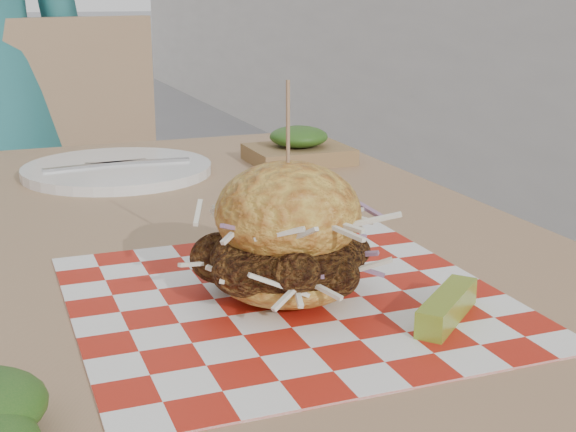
# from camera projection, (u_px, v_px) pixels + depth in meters

# --- Properties ---
(patio_table) EXTENTS (0.80, 1.20, 0.75)m
(patio_table) POSITION_uv_depth(u_px,v_px,m) (177.00, 314.00, 0.86)
(patio_table) COLOR tan
(patio_table) RESTS_ON ground
(patio_chair) EXTENTS (0.51, 0.52, 0.95)m
(patio_chair) POSITION_uv_depth(u_px,v_px,m) (65.00, 206.00, 1.75)
(patio_chair) COLOR tan
(patio_chair) RESTS_ON ground
(paper_liner) EXTENTS (0.36, 0.36, 0.00)m
(paper_liner) POSITION_uv_depth(u_px,v_px,m) (288.00, 299.00, 0.69)
(paper_liner) COLOR red
(paper_liner) RESTS_ON patio_table
(sandwich) EXTENTS (0.16, 0.16, 0.19)m
(sandwich) POSITION_uv_depth(u_px,v_px,m) (288.00, 241.00, 0.67)
(sandwich) COLOR gold
(sandwich) RESTS_ON paper_liner
(pickle_spear) EXTENTS (0.09, 0.08, 0.02)m
(pickle_spear) POSITION_uv_depth(u_px,v_px,m) (447.00, 307.00, 0.64)
(pickle_spear) COLOR olive
(pickle_spear) RESTS_ON paper_liner
(place_setting) EXTENTS (0.27, 0.27, 0.02)m
(place_setting) POSITION_uv_depth(u_px,v_px,m) (117.00, 169.00, 1.16)
(place_setting) COLOR white
(place_setting) RESTS_ON patio_table
(kraft_tray) EXTENTS (0.15, 0.12, 0.06)m
(kraft_tray) POSITION_uv_depth(u_px,v_px,m) (299.00, 148.00, 1.23)
(kraft_tray) COLOR olive
(kraft_tray) RESTS_ON patio_table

